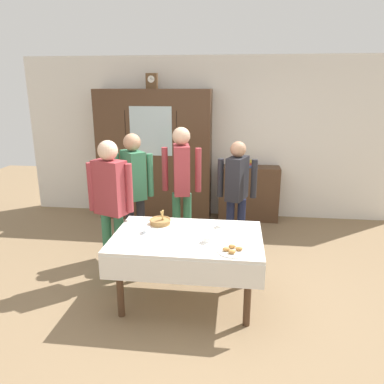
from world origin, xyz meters
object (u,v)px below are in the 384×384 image
at_px(spoon_near_right, 185,233).
at_px(spoon_mid_right, 234,233).
at_px(tea_cup_center, 207,240).
at_px(person_beside_shelf, 182,178).
at_px(bread_basket, 160,221).
at_px(pastry_plate, 232,251).
at_px(person_behind_table_left, 111,197).
at_px(dining_table, 187,246).
at_px(tea_cup_near_left, 220,225).
at_px(book_stack, 250,164).
at_px(person_near_right_end, 134,184).
at_px(mantel_clock, 152,81).
at_px(tea_cup_far_left, 147,230).
at_px(wall_cabinet, 155,155).
at_px(person_behind_table_right, 237,187).
at_px(bookshelf_low, 249,193).

height_order(spoon_near_right, spoon_mid_right, same).
distance_m(tea_cup_center, person_beside_shelf, 1.41).
distance_m(bread_basket, pastry_plate, 1.02).
height_order(spoon_near_right, person_behind_table_left, person_behind_table_left).
height_order(dining_table, tea_cup_near_left, tea_cup_near_left).
relative_size(tea_cup_near_left, person_behind_table_left, 0.08).
height_order(book_stack, tea_cup_center, book_stack).
bearing_deg(person_near_right_end, dining_table, -51.29).
height_order(tea_cup_near_left, pastry_plate, tea_cup_near_left).
distance_m(mantel_clock, tea_cup_center, 3.30).
bearing_deg(tea_cup_far_left, person_near_right_end, 112.13).
bearing_deg(spoon_mid_right, person_behind_table_left, 169.60).
distance_m(wall_cabinet, person_behind_table_right, 1.89).
height_order(mantel_clock, tea_cup_center, mantel_clock).
height_order(tea_cup_center, tea_cup_near_left, same).
bearing_deg(person_beside_shelf, dining_table, -79.08).
xyz_separation_m(dining_table, spoon_mid_right, (0.47, 0.14, 0.11)).
relative_size(tea_cup_far_left, spoon_mid_right, 1.09).
height_order(bread_basket, person_beside_shelf, person_beside_shelf).
xyz_separation_m(book_stack, spoon_near_right, (-0.73, -2.56, -0.22)).
relative_size(mantel_clock, person_near_right_end, 0.14).
bearing_deg(mantel_clock, pastry_plate, -64.46).
distance_m(bookshelf_low, person_beside_shelf, 1.82).
relative_size(bread_basket, person_beside_shelf, 0.14).
bearing_deg(wall_cabinet, bookshelf_low, 1.81).
distance_m(spoon_mid_right, person_behind_table_right, 1.19).
height_order(wall_cabinet, tea_cup_near_left, wall_cabinet).
relative_size(tea_cup_center, tea_cup_far_left, 1.00).
relative_size(tea_cup_near_left, spoon_near_right, 1.09).
xyz_separation_m(bookshelf_low, person_behind_table_right, (-0.21, -1.32, 0.47)).
height_order(person_near_right_end, person_beside_shelf, person_beside_shelf).
height_order(dining_table, tea_cup_far_left, tea_cup_far_left).
height_order(bread_basket, person_near_right_end, person_near_right_end).
distance_m(person_behind_table_left, person_behind_table_right, 1.69).
xyz_separation_m(bread_basket, person_behind_table_right, (0.83, 1.01, 0.14)).
bearing_deg(person_behind_table_left, person_beside_shelf, 49.12).
bearing_deg(person_beside_shelf, mantel_clock, 116.09).
distance_m(book_stack, spoon_mid_right, 2.52).
bearing_deg(pastry_plate, bookshelf_low, 85.45).
bearing_deg(dining_table, pastry_plate, -32.47).
height_order(tea_cup_far_left, tea_cup_near_left, same).
distance_m(dining_table, bread_basket, 0.49).
bearing_deg(book_stack, person_behind_table_right, -98.96).
relative_size(dining_table, mantel_clock, 6.35).
distance_m(wall_cabinet, person_behind_table_left, 2.19).
xyz_separation_m(bookshelf_low, person_behind_table_left, (-1.62, -2.24, 0.55)).
height_order(spoon_mid_right, person_behind_table_left, person_behind_table_left).
height_order(mantel_clock, bread_basket, mantel_clock).
bearing_deg(tea_cup_center, dining_table, 151.99).
xyz_separation_m(person_near_right_end, person_behind_table_left, (-0.09, -0.64, 0.00)).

